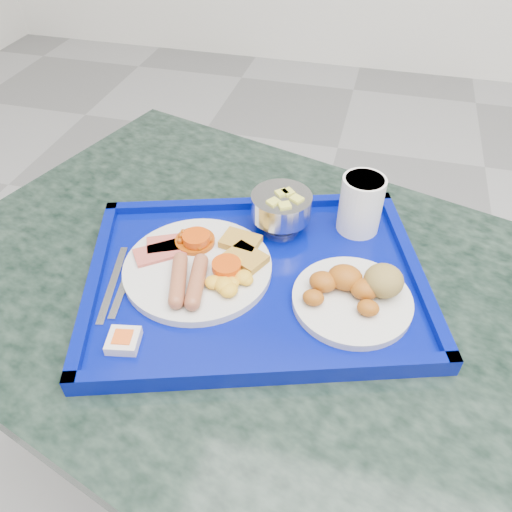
{
  "coord_description": "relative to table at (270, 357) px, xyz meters",
  "views": [
    {
      "loc": [
        -0.51,
        -0.13,
        1.23
      ],
      "look_at": [
        -0.65,
        0.39,
        0.74
      ],
      "focal_mm": 35.0,
      "sensor_mm": 36.0,
      "label": 1
    }
  ],
  "objects": [
    {
      "name": "fruit_bowl",
      "position": [
        -0.01,
        0.12,
        0.24
      ],
      "size": [
        0.1,
        0.1,
        0.07
      ],
      "color": "#B0B1B3",
      "rests_on": "tray"
    },
    {
      "name": "knife",
      "position": [
        -0.23,
        -0.07,
        0.19
      ],
      "size": [
        0.05,
        0.16,
        0.0
      ],
      "primitive_type": "cube",
      "rotation": [
        0.0,
        0.0,
        0.23
      ],
      "color": "#B0B1B3",
      "rests_on": "tray"
    },
    {
      "name": "tray",
      "position": [
        -0.03,
        0.0,
        0.18
      ],
      "size": [
        0.59,
        0.5,
        0.03
      ],
      "rotation": [
        0.0,
        0.0,
        0.32
      ],
      "color": "#020D80",
      "rests_on": "table"
    },
    {
      "name": "juice_cup",
      "position": [
        0.11,
        0.16,
        0.24
      ],
      "size": [
        0.07,
        0.07,
        0.1
      ],
      "color": "white",
      "rests_on": "tray"
    },
    {
      "name": "table",
      "position": [
        0.0,
        0.0,
        0.0
      ],
      "size": [
        1.25,
        1.01,
        0.68
      ],
      "rotation": [
        0.0,
        0.0,
        -0.3
      ],
      "color": "slate",
      "rests_on": "floor"
    },
    {
      "name": "spoon",
      "position": [
        -0.2,
        0.0,
        0.2
      ],
      "size": [
        0.05,
        0.18,
        0.01
      ],
      "rotation": [
        0.0,
        0.0,
        0.19
      ],
      "color": "#B0B1B3",
      "rests_on": "tray"
    },
    {
      "name": "main_plate",
      "position": [
        -0.11,
        -0.01,
        0.2
      ],
      "size": [
        0.22,
        0.22,
        0.04
      ],
      "rotation": [
        0.0,
        0.0,
        0.14
      ],
      "color": "silver",
      "rests_on": "tray"
    },
    {
      "name": "jam_packet",
      "position": [
        -0.16,
        -0.16,
        0.2
      ],
      "size": [
        0.05,
        0.05,
        0.02
      ],
      "rotation": [
        0.0,
        0.0,
        0.19
      ],
      "color": "silver",
      "rests_on": "tray"
    },
    {
      "name": "bread_plate",
      "position": [
        0.12,
        -0.01,
        0.21
      ],
      "size": [
        0.17,
        0.17,
        0.06
      ],
      "rotation": [
        0.0,
        0.0,
        0.39
      ],
      "color": "silver",
      "rests_on": "tray"
    }
  ]
}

